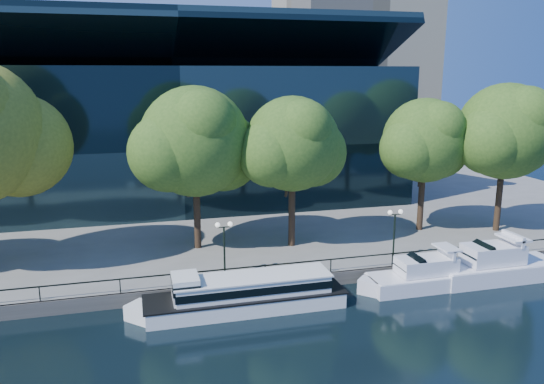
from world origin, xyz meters
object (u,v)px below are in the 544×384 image
object	(u,v)px
tree_4	(427,142)
tree_5	(507,133)
cruiser_far	(492,266)
lamp_1	(224,236)
tour_boat	(241,293)
tree_3	(294,146)
lamp_2	(395,223)
cruiser_near	(426,276)
tree_2	(197,144)

from	to	relation	value
tree_4	tree_5	distance (m)	7.16
cruiser_far	lamp_1	world-z (taller)	lamp_1
cruiser_far	tree_4	size ratio (longest dim) A/B	0.89
tour_boat	tree_3	size ratio (longest dim) A/B	1.15
lamp_2	lamp_1	bearing A→B (deg)	180.00
cruiser_near	tree_3	distance (m)	14.42
tour_boat	tree_5	world-z (taller)	tree_5
tour_boat	tree_5	xyz separation A→B (m)	(26.20, 8.41, 8.88)
tree_5	cruiser_far	bearing A→B (deg)	-129.60
tree_5	lamp_2	world-z (taller)	tree_5
tree_5	tree_2	bearing A→B (deg)	175.66
tree_5	lamp_2	distance (m)	15.22
tour_boat	lamp_1	distance (m)	4.73
tree_2	tree_4	size ratio (longest dim) A/B	1.10
cruiser_far	tree_3	bearing A→B (deg)	145.58
tree_2	tree_4	xyz separation A→B (m)	(20.70, -0.02, -0.56)
tree_3	lamp_1	distance (m)	10.27
tree_2	lamp_1	world-z (taller)	tree_2
tree_2	tree_3	xyz separation A→B (m)	(7.76, -1.42, -0.25)
tree_2	lamp_2	size ratio (longest dim) A/B	3.33
cruiser_near	lamp_1	bearing A→B (deg)	165.54
cruiser_near	lamp_1	distance (m)	14.97
cruiser_far	tree_5	bearing A→B (deg)	50.40
tree_2	tree_4	bearing A→B (deg)	-0.07
cruiser_near	cruiser_far	size ratio (longest dim) A/B	0.96
lamp_1	cruiser_far	bearing A→B (deg)	-10.27
cruiser_near	tree_5	xyz separation A→B (m)	(12.40, 8.28, 9.11)
cruiser_far	tree_4	xyz separation A→B (m)	(-0.02, 10.28, 8.09)
tree_2	cruiser_near	bearing A→B (deg)	-34.47
cruiser_near	tree_4	bearing A→B (deg)	61.62
tree_2	tree_5	world-z (taller)	tree_5
tree_3	tree_4	size ratio (longest dim) A/B	1.03
tour_boat	lamp_1	size ratio (longest dim) A/B	3.60
lamp_1	lamp_2	distance (m)	13.42
lamp_2	tree_4	bearing A→B (deg)	46.43
tree_5	cruiser_near	bearing A→B (deg)	-146.25
tour_boat	cruiser_far	distance (m)	19.41
tree_2	tree_5	distance (m)	27.60
tree_2	lamp_2	xyz separation A→B (m)	(14.34, -6.71, -5.79)
cruiser_far	tour_boat	bearing A→B (deg)	-179.42
lamp_1	lamp_2	world-z (taller)	same
cruiser_near	tree_2	world-z (taller)	tree_2
tree_3	tour_boat	bearing A→B (deg)	-125.36
tree_3	tree_4	bearing A→B (deg)	6.14
tree_3	lamp_2	xyz separation A→B (m)	(6.58, -5.30, -5.54)
lamp_2	tree_3	bearing A→B (deg)	141.18
tour_boat	tree_5	size ratio (longest dim) A/B	1.07
lamp_1	cruiser_near	bearing A→B (deg)	-14.46
tour_boat	tree_2	world-z (taller)	tree_2
tour_boat	tree_3	world-z (taller)	tree_3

